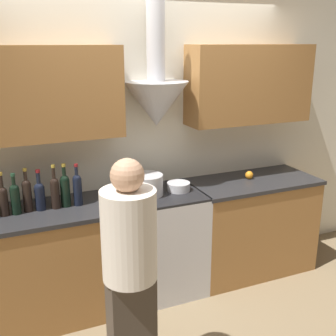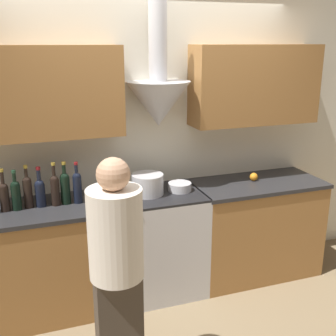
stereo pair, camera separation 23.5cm
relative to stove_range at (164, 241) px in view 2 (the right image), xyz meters
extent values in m
plane|color=#847051|center=(0.00, -0.34, -0.47)|extent=(12.00, 12.00, 0.00)
cube|color=silver|center=(0.00, 0.33, 0.83)|extent=(8.40, 0.06, 2.60)
cone|color=silver|center=(0.00, 0.15, 1.20)|extent=(0.55, 0.55, 0.37)
cylinder|color=silver|center=(0.00, 0.15, 1.74)|extent=(0.15, 0.15, 0.69)
cube|color=#9E6B38|center=(-0.93, 0.15, 1.33)|extent=(1.22, 0.32, 0.70)
cube|color=#9E6B38|center=(0.91, 0.15, 1.33)|extent=(1.19, 0.32, 0.70)
cube|color=#9E6B38|center=(-0.93, 0.00, -0.02)|extent=(1.22, 0.60, 0.89)
cube|color=#28282B|center=(-0.93, 0.00, 0.44)|extent=(1.25, 0.62, 0.03)
cube|color=#9E6B38|center=(0.91, 0.00, -0.02)|extent=(1.19, 0.60, 0.89)
cube|color=#28282B|center=(0.91, 0.00, 0.44)|extent=(1.21, 0.62, 0.03)
cube|color=silver|center=(0.00, 0.00, -0.01)|extent=(0.64, 0.60, 0.91)
cube|color=black|center=(0.00, -0.30, -0.05)|extent=(0.45, 0.01, 0.41)
cube|color=black|center=(0.00, 0.00, 0.45)|extent=(0.64, 0.60, 0.02)
cube|color=silver|center=(0.00, 0.27, 0.39)|extent=(0.64, 0.06, 0.10)
cylinder|color=black|center=(-1.28, 0.02, 0.55)|extent=(0.07, 0.07, 0.19)
sphere|color=black|center=(-1.28, 0.02, 0.65)|extent=(0.07, 0.07, 0.07)
cylinder|color=black|center=(-1.28, 0.02, 0.72)|extent=(0.03, 0.03, 0.11)
cylinder|color=gold|center=(-1.28, 0.02, 0.79)|extent=(0.03, 0.03, 0.02)
cylinder|color=black|center=(-1.19, 0.01, 0.56)|extent=(0.07, 0.07, 0.20)
sphere|color=black|center=(-1.19, 0.01, 0.66)|extent=(0.07, 0.07, 0.07)
cylinder|color=black|center=(-1.19, 0.01, 0.72)|extent=(0.03, 0.03, 0.08)
cylinder|color=#234C33|center=(-1.19, 0.01, 0.77)|extent=(0.03, 0.03, 0.02)
cylinder|color=black|center=(-1.10, 0.03, 0.57)|extent=(0.07, 0.07, 0.22)
sphere|color=black|center=(-1.10, 0.03, 0.68)|extent=(0.07, 0.07, 0.07)
cylinder|color=black|center=(-1.10, 0.03, 0.74)|extent=(0.03, 0.03, 0.09)
cylinder|color=gold|center=(-1.10, 0.03, 0.79)|extent=(0.03, 0.03, 0.02)
cylinder|color=black|center=(-1.01, 0.02, 0.55)|extent=(0.08, 0.08, 0.18)
sphere|color=black|center=(-1.01, 0.02, 0.64)|extent=(0.08, 0.08, 0.08)
cylinder|color=black|center=(-1.01, 0.02, 0.71)|extent=(0.03, 0.03, 0.10)
cylinder|color=maroon|center=(-1.01, 0.02, 0.77)|extent=(0.03, 0.03, 0.02)
cylinder|color=black|center=(-0.90, 0.01, 0.57)|extent=(0.07, 0.07, 0.21)
sphere|color=black|center=(-0.90, 0.01, 0.67)|extent=(0.07, 0.07, 0.07)
cylinder|color=black|center=(-0.90, 0.01, 0.74)|extent=(0.03, 0.03, 0.10)
cylinder|color=gold|center=(-0.90, 0.01, 0.80)|extent=(0.03, 0.03, 0.02)
cylinder|color=black|center=(-0.82, 0.02, 0.57)|extent=(0.08, 0.08, 0.22)
sphere|color=black|center=(-0.82, 0.02, 0.68)|extent=(0.07, 0.07, 0.07)
cylinder|color=black|center=(-0.82, 0.02, 0.74)|extent=(0.03, 0.03, 0.09)
cylinder|color=gold|center=(-0.82, 0.02, 0.80)|extent=(0.03, 0.03, 0.02)
cylinder|color=black|center=(-0.73, 0.01, 0.57)|extent=(0.07, 0.07, 0.22)
sphere|color=black|center=(-0.73, 0.01, 0.68)|extent=(0.07, 0.07, 0.07)
cylinder|color=black|center=(-0.73, 0.01, 0.74)|extent=(0.03, 0.03, 0.08)
cylinder|color=maroon|center=(-0.73, 0.01, 0.79)|extent=(0.03, 0.03, 0.02)
cylinder|color=silver|center=(-0.14, 0.01, 0.55)|extent=(0.27, 0.27, 0.18)
cylinder|color=silver|center=(0.14, 0.00, 0.50)|extent=(0.20, 0.20, 0.07)
sphere|color=orange|center=(0.89, 0.03, 0.50)|extent=(0.08, 0.08, 0.08)
cube|color=#473D33|center=(-0.65, -1.05, -0.05)|extent=(0.27, 0.18, 0.85)
cylinder|color=silver|center=(-0.65, -1.05, 0.65)|extent=(0.32, 0.32, 0.54)
sphere|color=tan|center=(-0.65, -1.05, 1.01)|extent=(0.19, 0.19, 0.19)
camera|label=1|loc=(-1.30, -3.14, 1.71)|focal=45.00mm
camera|label=2|loc=(-1.08, -3.22, 1.71)|focal=45.00mm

